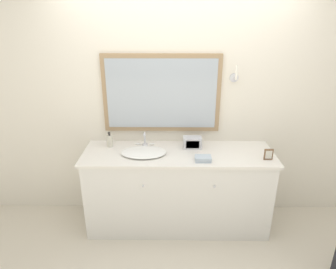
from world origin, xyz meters
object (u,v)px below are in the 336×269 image
Objects in this scene: appliance_box at (192,143)px; picture_frame at (269,154)px; sink_basin at (144,152)px; soap_bottle at (110,141)px.

picture_frame is (0.72, -0.27, -0.00)m from appliance_box.
sink_basin is 4.02× the size of picture_frame.
appliance_box is 1.68× the size of picture_frame.
picture_frame is at bearing -10.59° from soap_bottle.
picture_frame is at bearing -20.39° from appliance_box.
sink_basin is at bearing 173.98° from picture_frame.
appliance_box is at bearing 15.42° from sink_basin.
sink_basin reaches higher than appliance_box.
appliance_box is 0.77m from picture_frame.
soap_bottle reaches higher than appliance_box.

